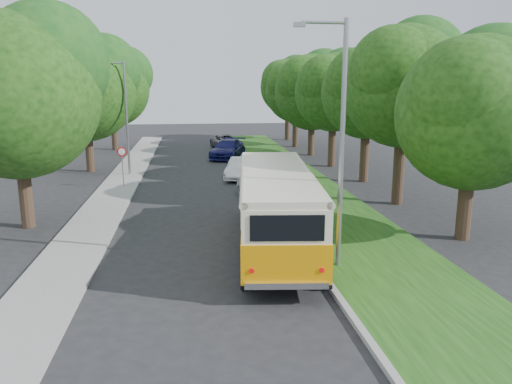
{
  "coord_description": "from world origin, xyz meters",
  "views": [
    {
      "loc": [
        -0.46,
        -17.79,
        6.06
      ],
      "look_at": [
        2.25,
        2.95,
        1.5
      ],
      "focal_mm": 35.0,
      "sensor_mm": 36.0,
      "label": 1
    }
  ],
  "objects": [
    {
      "name": "car_grey",
      "position": [
        2.89,
        29.24,
        0.66
      ],
      "size": [
        3.16,
        5.11,
        1.32
      ],
      "primitive_type": "imported",
      "rotation": [
        0.0,
        0.0,
        0.22
      ],
      "color": "#57585E",
      "rests_on": "ground"
    },
    {
      "name": "grass_verge",
      "position": [
        5.95,
        5.0,
        0.07
      ],
      "size": [
        4.5,
        70.0,
        0.13
      ],
      "primitive_type": "cube",
      "color": "#184412",
      "rests_on": "ground"
    },
    {
      "name": "lamppost_far",
      "position": [
        -4.7,
        16.0,
        4.12
      ],
      "size": [
        1.71,
        0.16,
        7.5
      ],
      "color": "gray",
      "rests_on": "ground"
    },
    {
      "name": "car_white",
      "position": [
        2.71,
        14.0,
        0.67
      ],
      "size": [
        2.53,
        4.31,
        1.34
      ],
      "primitive_type": "imported",
      "rotation": [
        0.0,
        0.0,
        -0.29
      ],
      "color": "silver",
      "rests_on": "ground"
    },
    {
      "name": "vintage_bus",
      "position": [
        2.59,
        -0.18,
        1.51
      ],
      "size": [
        3.72,
        10.41,
        3.02
      ],
      "primitive_type": null,
      "rotation": [
        0.0,
        0.0,
        -0.11
      ],
      "color": "#F99C07",
      "rests_on": "ground"
    },
    {
      "name": "treeline",
      "position": [
        3.15,
        17.99,
        5.93
      ],
      "size": [
        24.27,
        41.91,
        9.46
      ],
      "color": "#332319",
      "rests_on": "ground"
    },
    {
      "name": "warning_sign",
      "position": [
        -4.5,
        11.98,
        1.71
      ],
      "size": [
        0.56,
        0.1,
        2.5
      ],
      "color": "gray",
      "rests_on": "ground"
    },
    {
      "name": "curb",
      "position": [
        3.6,
        5.0,
        0.07
      ],
      "size": [
        0.2,
        70.0,
        0.15
      ],
      "primitive_type": "cube",
      "color": "gray",
      "rests_on": "ground"
    },
    {
      "name": "car_blue",
      "position": [
        2.55,
        23.17,
        0.76
      ],
      "size": [
        3.71,
        5.63,
        1.52
      ],
      "primitive_type": "imported",
      "rotation": [
        0.0,
        0.0,
        -0.33
      ],
      "color": "#121552",
      "rests_on": "ground"
    },
    {
      "name": "ground",
      "position": [
        0.0,
        0.0,
        0.0
      ],
      "size": [
        120.0,
        120.0,
        0.0
      ],
      "primitive_type": "plane",
      "color": "#242426",
      "rests_on": "ground"
    },
    {
      "name": "sidewalk",
      "position": [
        -4.8,
        5.0,
        0.06
      ],
      "size": [
        2.2,
        70.0,
        0.12
      ],
      "primitive_type": "cube",
      "color": "gray",
      "rests_on": "ground"
    },
    {
      "name": "lamppost_near",
      "position": [
        4.21,
        -2.5,
        4.37
      ],
      "size": [
        1.71,
        0.16,
        8.0
      ],
      "color": "gray",
      "rests_on": "ground"
    },
    {
      "name": "car_silver",
      "position": [
        3.0,
        8.09,
        0.63
      ],
      "size": [
        2.17,
        3.94,
        1.27
      ],
      "primitive_type": "imported",
      "rotation": [
        0.0,
        0.0,
        0.19
      ],
      "color": "silver",
      "rests_on": "ground"
    }
  ]
}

